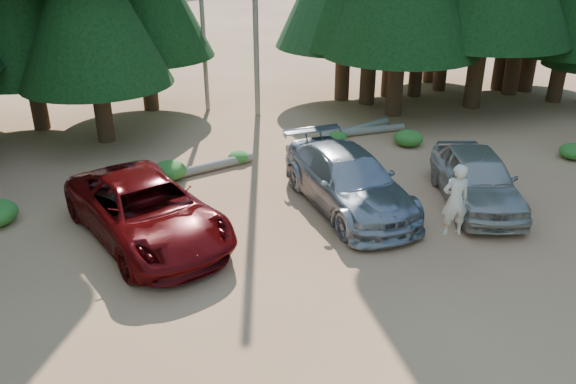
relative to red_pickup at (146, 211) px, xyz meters
name	(u,v)px	position (x,y,z in m)	size (l,w,h in m)	color
ground	(398,293)	(5.16, -4.50, -0.84)	(160.00, 160.00, 0.00)	#A06443
forest_belt_north	(238,114)	(5.16, 10.50, -0.84)	(36.00, 7.00, 22.00)	black
red_pickup	(146,211)	(0.00, 0.00, 0.00)	(2.79, 6.04, 1.68)	#580708
silver_minivan_center	(348,180)	(5.93, 0.06, 0.01)	(2.38, 5.87, 1.70)	#92949A
silver_minivan_right	(477,178)	(9.70, -1.00, 0.00)	(1.98, 4.92, 1.68)	#A8A295
frisbee_player	(455,200)	(7.24, -3.37, 0.72)	(0.77, 0.57, 1.92)	beige
log_left	(193,171)	(1.91, 3.98, -0.67)	(0.33, 0.33, 4.62)	slate
log_mid	(363,131)	(9.28, 5.94, -0.69)	(0.31, 0.31, 3.73)	slate
log_right	(341,134)	(8.23, 5.81, -0.66)	(0.35, 0.35, 5.48)	slate
shrub_left	(239,157)	(3.69, 4.61, -0.63)	(0.77, 0.77, 0.42)	#34681F
shrub_center_left	(169,171)	(1.10, 3.88, -0.52)	(1.15, 1.15, 0.63)	#34681F
shrub_center_right	(317,155)	(6.45, 3.90, -0.65)	(0.70, 0.70, 0.39)	#34681F
shrub_right	(337,137)	(7.94, 5.45, -0.62)	(0.80, 0.80, 0.44)	#34681F
shrub_far_right	(409,138)	(10.41, 4.20, -0.53)	(1.12, 1.12, 0.61)	#34681F
shrub_edge_east	(574,151)	(15.45, 1.00, -0.56)	(1.01, 1.01, 0.56)	#34681F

